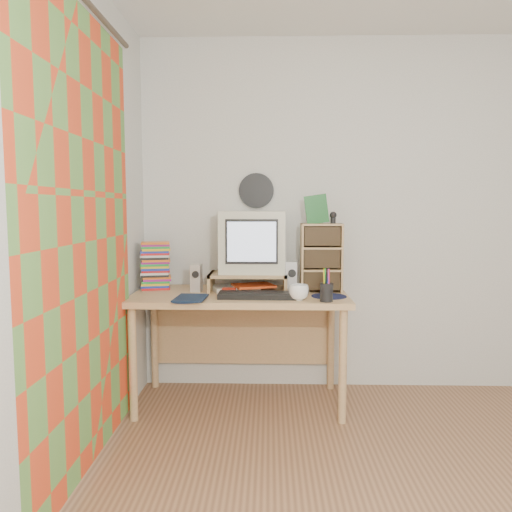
# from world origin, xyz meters

# --- Properties ---
(back_wall) EXTENTS (3.50, 0.00, 3.50)m
(back_wall) POSITION_xyz_m (0.00, 1.75, 1.25)
(back_wall) COLOR silver
(back_wall) RESTS_ON floor
(left_wall) EXTENTS (0.00, 3.50, 3.50)m
(left_wall) POSITION_xyz_m (-1.75, 0.00, 1.25)
(left_wall) COLOR silver
(left_wall) RESTS_ON floor
(curtain) EXTENTS (0.00, 2.20, 2.20)m
(curtain) POSITION_xyz_m (-1.71, 0.48, 1.15)
(curtain) COLOR #E84520
(curtain) RESTS_ON left_wall
(wall_disc) EXTENTS (0.25, 0.02, 0.25)m
(wall_disc) POSITION_xyz_m (-0.93, 1.73, 1.43)
(wall_disc) COLOR black
(wall_disc) RESTS_ON back_wall
(desk) EXTENTS (1.40, 0.70, 0.75)m
(desk) POSITION_xyz_m (-1.03, 1.44, 0.62)
(desk) COLOR tan
(desk) RESTS_ON floor
(monitor_riser) EXTENTS (0.52, 0.30, 0.12)m
(monitor_riser) POSITION_xyz_m (-0.98, 1.48, 0.84)
(monitor_riser) COLOR #AC7D5A
(monitor_riser) RESTS_ON desk
(crt_monitor) EXTENTS (0.44, 0.44, 0.42)m
(crt_monitor) POSITION_xyz_m (-0.95, 1.53, 1.08)
(crt_monitor) COLOR beige
(crt_monitor) RESTS_ON monitor_riser
(speaker_left) EXTENTS (0.08, 0.08, 0.19)m
(speaker_left) POSITION_xyz_m (-1.32, 1.43, 0.84)
(speaker_left) COLOR silver
(speaker_left) RESTS_ON desk
(speaker_right) EXTENTS (0.09, 0.09, 0.21)m
(speaker_right) POSITION_xyz_m (-0.69, 1.41, 0.85)
(speaker_right) COLOR silver
(speaker_right) RESTS_ON desk
(keyboard) EXTENTS (0.50, 0.18, 0.03)m
(keyboard) POSITION_xyz_m (-0.91, 1.21, 0.77)
(keyboard) COLOR black
(keyboard) RESTS_ON desk
(dvd_stack) EXTENTS (0.21, 0.17, 0.27)m
(dvd_stack) POSITION_xyz_m (-1.62, 1.53, 0.88)
(dvd_stack) COLOR brown
(dvd_stack) RESTS_ON desk
(cd_rack) EXTENTS (0.28, 0.15, 0.46)m
(cd_rack) POSITION_xyz_m (-0.49, 1.46, 0.98)
(cd_rack) COLOR #AC7D5A
(cd_rack) RESTS_ON desk
(mug) EXTENTS (0.13, 0.13, 0.09)m
(mug) POSITION_xyz_m (-0.66, 1.14, 0.80)
(mug) COLOR white
(mug) RESTS_ON desk
(diary) EXTENTS (0.23, 0.18, 0.04)m
(diary) POSITION_xyz_m (-1.41, 1.13, 0.77)
(diary) COLOR #0E1D36
(diary) RESTS_ON desk
(mousepad) EXTENTS (0.27, 0.27, 0.00)m
(mousepad) POSITION_xyz_m (-0.46, 1.27, 0.75)
(mousepad) COLOR #101C37
(mousepad) RESTS_ON desk
(pen_cup) EXTENTS (0.09, 0.09, 0.15)m
(pen_cup) POSITION_xyz_m (-0.49, 1.10, 0.83)
(pen_cup) COLOR black
(pen_cup) RESTS_ON desk
(papers) EXTENTS (0.36, 0.31, 0.04)m
(papers) POSITION_xyz_m (-1.02, 1.50, 0.77)
(papers) COLOR silver
(papers) RESTS_ON desk
(red_box) EXTENTS (0.09, 0.06, 0.04)m
(red_box) POSITION_xyz_m (-1.10, 1.32, 0.77)
(red_box) COLOR #A92112
(red_box) RESTS_ON desk
(game_box) EXTENTS (0.15, 0.03, 0.19)m
(game_box) POSITION_xyz_m (-0.53, 1.45, 1.30)
(game_box) COLOR #195A24
(game_box) RESTS_ON cd_rack
(webcam) EXTENTS (0.05, 0.05, 0.08)m
(webcam) POSITION_xyz_m (-0.41, 1.46, 1.25)
(webcam) COLOR black
(webcam) RESTS_ON cd_rack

